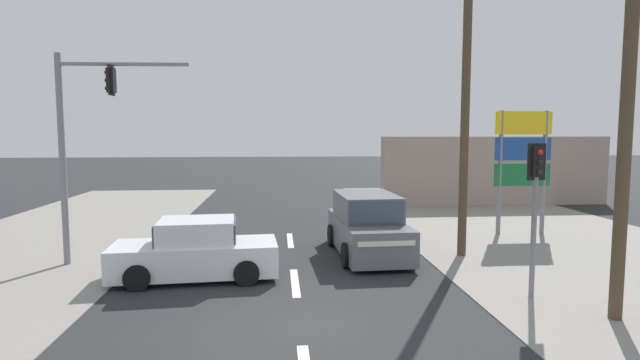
% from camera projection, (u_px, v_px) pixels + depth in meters
% --- Properties ---
extents(ground_plane, '(140.00, 140.00, 0.00)m').
position_uv_depth(ground_plane, '(300.00, 328.00, 9.69)').
color(ground_plane, '#28282B').
extents(lane_dash_mid, '(0.20, 2.40, 0.01)m').
position_uv_depth(lane_dash_mid, '(295.00, 282.00, 12.67)').
color(lane_dash_mid, silver).
rests_on(lane_dash_mid, ground).
extents(lane_dash_far, '(0.20, 2.40, 0.01)m').
position_uv_depth(lane_dash_far, '(290.00, 240.00, 17.63)').
color(lane_dash_far, silver).
rests_on(lane_dash_far, ground).
extents(utility_pole_foreground_right, '(3.78, 0.56, 9.91)m').
position_uv_depth(utility_pole_foreground_right, '(624.00, 53.00, 9.62)').
color(utility_pole_foreground_right, '#4C3D2B').
rests_on(utility_pole_foreground_right, ground).
extents(utility_pole_midground_right, '(1.80, 0.26, 9.08)m').
position_uv_depth(utility_pole_midground_right, '(466.00, 100.00, 14.97)').
color(utility_pole_midground_right, '#4C3D2B').
rests_on(utility_pole_midground_right, ground).
extents(traffic_signal_mast, '(3.69, 0.44, 6.00)m').
position_uv_depth(traffic_signal_mast, '(81.00, 131.00, 14.03)').
color(traffic_signal_mast, slate).
rests_on(traffic_signal_mast, ground).
extents(pedestal_signal_right_kerb, '(0.44, 0.30, 3.56)m').
position_uv_depth(pedestal_signal_right_kerb, '(535.00, 194.00, 11.30)').
color(pedestal_signal_right_kerb, slate).
rests_on(pedestal_signal_right_kerb, ground).
extents(shopping_plaza_sign, '(2.10, 0.16, 4.60)m').
position_uv_depth(shopping_plaza_sign, '(523.00, 155.00, 18.41)').
color(shopping_plaza_sign, slate).
rests_on(shopping_plaza_sign, ground).
extents(shopfront_wall_far, '(12.00, 1.00, 3.60)m').
position_uv_depth(shopfront_wall_far, '(495.00, 171.00, 26.32)').
color(shopfront_wall_far, '#A39384').
rests_on(shopfront_wall_far, ground).
extents(suv_kerbside_parked, '(2.20, 4.61, 1.90)m').
position_uv_depth(suv_kerbside_parked, '(367.00, 227.00, 15.50)').
color(suv_kerbside_parked, slate).
rests_on(suv_kerbside_parked, ground).
extents(sedan_receding_far, '(4.34, 2.12, 1.56)m').
position_uv_depth(sedan_receding_far, '(196.00, 252.00, 12.96)').
color(sedan_receding_far, silver).
rests_on(sedan_receding_far, ground).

